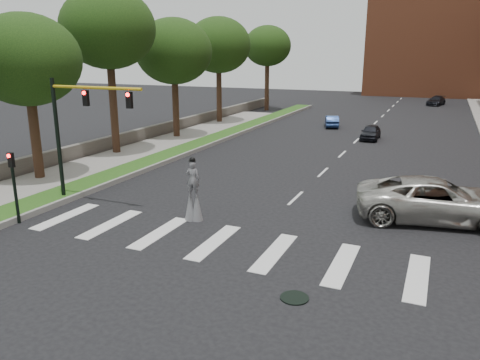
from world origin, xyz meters
TOP-DOWN VIEW (x-y plane):
  - ground_plane at (0.00, 0.00)m, footprint 160.00×160.00m
  - grass_median at (-11.50, 20.00)m, footprint 2.00×60.00m
  - median_curb at (-10.45, 20.00)m, footprint 0.20×60.00m
  - sidewalk_left at (-14.50, 10.00)m, footprint 4.00×60.00m
  - stone_wall at (-17.00, 22.00)m, footprint 0.50×56.00m
  - manhole at (3.00, -2.00)m, footprint 0.90×0.90m
  - building_backdrop at (6.00, 78.00)m, footprint 26.00×14.00m
  - traffic_signal at (-9.78, 3.00)m, footprint 5.30×0.23m
  - secondary_signal at (-10.30, -0.50)m, footprint 0.25×0.21m
  - stilt_performer at (-3.29, 2.95)m, footprint 0.83×0.59m
  - suv_crossing at (6.78, 7.25)m, footprint 7.48×4.50m
  - car_near at (0.99, 27.23)m, footprint 1.55×3.75m
  - car_mid at (-3.73, 32.91)m, footprint 2.20×3.80m
  - car_far at (5.56, 59.20)m, footprint 2.84×4.75m
  - tree_1 at (-15.15, 5.42)m, footprint 6.07×6.07m
  - tree_2 at (-15.57, 13.26)m, footprint 6.66×6.66m
  - tree_3 at (-15.04, 21.10)m, footprint 6.58×6.58m
  - tree_4 at (-15.55, 30.89)m, footprint 6.77×6.77m
  - tree_5 at (-14.90, 43.89)m, footprint 6.03×6.03m

SIDE VIEW (x-z plane):
  - ground_plane at x=0.00m, z-range 0.00..0.00m
  - manhole at x=3.00m, z-range 0.00..0.04m
  - sidewalk_left at x=-14.50m, z-range 0.00..0.18m
  - grass_median at x=-11.50m, z-range 0.00..0.25m
  - median_curb at x=-10.45m, z-range 0.00..0.28m
  - stone_wall at x=-17.00m, z-range 0.00..1.10m
  - car_mid at x=-3.73m, z-range 0.00..1.19m
  - car_near at x=0.99m, z-range 0.00..1.27m
  - car_far at x=5.56m, z-range 0.00..1.29m
  - suv_crossing at x=6.78m, z-range 0.00..1.94m
  - stilt_performer at x=-3.29m, z-range -0.33..2.63m
  - secondary_signal at x=-10.30m, z-range 0.33..3.56m
  - traffic_signal at x=-9.78m, z-range 1.05..7.25m
  - tree_1 at x=-15.15m, z-range 2.17..11.74m
  - tree_3 at x=-15.04m, z-range 2.32..12.61m
  - tree_4 at x=-15.55m, z-range 2.60..13.62m
  - tree_5 at x=-14.90m, z-range 2.77..13.56m
  - tree_2 at x=-15.57m, z-range 3.05..14.92m
  - building_backdrop at x=6.00m, z-range 0.00..18.00m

